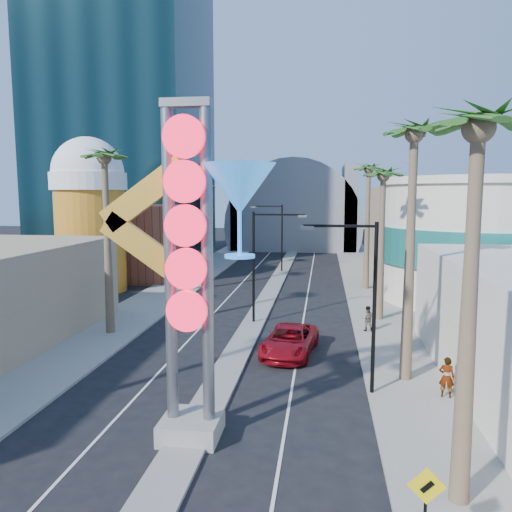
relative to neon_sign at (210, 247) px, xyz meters
The scene contains 25 objects.
ground 7.93m from the neon_sign, 105.41° to the right, with size 240.00×240.00×0.00m, color black.
sidewalk_west 34.43m from the neon_sign, 107.85° to the left, with size 5.00×100.00×0.15m, color gray.
sidewalk_east 33.97m from the neon_sign, 74.84° to the left, with size 5.00×100.00×0.15m, color gray.
median 35.79m from the neon_sign, 91.33° to the left, with size 1.60×84.00×0.15m, color gray.
hotel_tower 56.91m from the neon_sign, 114.95° to the left, with size 20.00×20.00×50.00m, color black.
brick_filler_west 39.01m from the neon_sign, 115.64° to the left, with size 10.00×10.00×8.00m, color brown.
filler_east 47.58m from the neon_sign, 71.37° to the left, with size 10.00×20.00×10.00m, color tan.
beer_mug 32.39m from the neon_sign, 123.38° to the left, with size 7.00×7.00×14.50m.
turquoise_building 32.10m from the neon_sign, 57.56° to the left, with size 16.60×16.60×10.60m.
canopy 69.11m from the neon_sign, 90.68° to the left, with size 22.00×16.00×22.00m.
neon_sign is the anchor object (origin of this frame).
ped_sign 10.42m from the neon_sign, 42.31° to the right, with size 0.92×0.12×2.66m.
streetlight_0 17.21m from the neon_sign, 90.90° to the left, with size 3.79×0.25×8.00m.
streetlight_1 41.13m from the neon_sign, 91.90° to the left, with size 3.79×0.25×8.00m.
streetlight_2 8.15m from the neon_sign, 40.46° to the left, with size 3.45×0.25×8.00m.
palm_1 16.70m from the neon_sign, 126.98° to the left, with size 2.40×2.40×12.70m.
palm_2 28.85m from the neon_sign, 109.95° to the left, with size 2.40×2.40×11.20m.
palm_3 40.31m from the neon_sign, 104.11° to the left, with size 2.40×2.40×11.20m.
palm_4 9.23m from the neon_sign, 19.89° to the right, with size 2.40×2.40×12.20m.
palm_5 11.50m from the neon_sign, 40.70° to the left, with size 2.40×2.40×13.20m.
palm_6 20.89m from the neon_sign, 66.74° to the left, with size 2.40×2.40×11.70m.
palm_7 32.29m from the neon_sign, 75.23° to the left, with size 2.40×2.40×12.70m.
red_pickup 12.51m from the neon_sign, 78.05° to the left, with size 2.69×5.83×1.62m, color maroon.
pedestrian_a 12.48m from the neon_sign, 27.10° to the left, with size 0.68×0.44×1.85m, color gray.
pedestrian_b 18.26m from the neon_sign, 65.76° to the left, with size 0.82×0.64×1.69m, color gray.
Camera 1 is at (4.88, -14.53, 9.21)m, focal length 35.00 mm.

